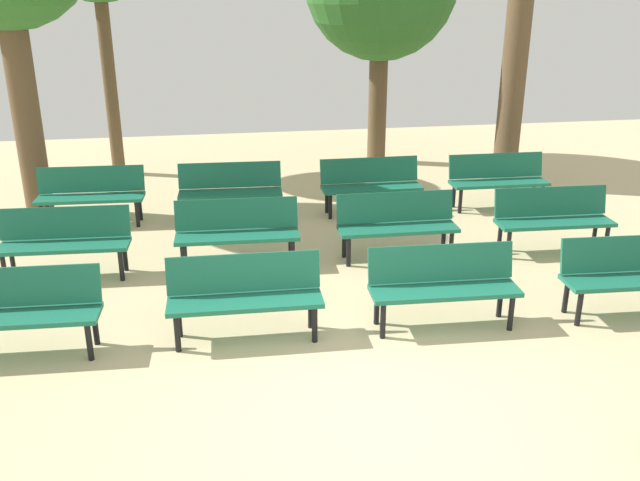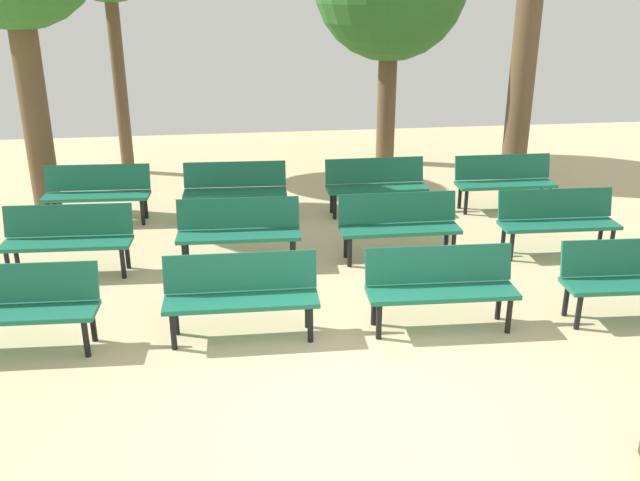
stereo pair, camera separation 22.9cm
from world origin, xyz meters
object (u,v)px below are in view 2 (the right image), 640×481
Objects in this scene: bench_r1_c3 at (557,218)px; bench_r2_c3 at (504,179)px; bench_r0_c1 at (241,291)px; bench_r2_c1 at (235,187)px; bench_r1_c0 at (68,236)px; bench_r1_c1 at (239,228)px; bench_r1_c2 at (399,222)px; bench_r0_c0 at (16,303)px; tree_1 at (521,91)px; bench_r0_c3 at (634,275)px; bench_r2_c2 at (376,183)px; bench_r0_c2 at (441,283)px; bench_r2_c0 at (97,190)px.

bench_r1_c3 is 1.98m from bench_r2_c3.
bench_r0_c1 is 0.99× the size of bench_r2_c1.
bench_r0_c1 is at bearing -39.66° from bench_r1_c0.
bench_r0_c1 is at bearing -88.35° from bench_r1_c1.
bench_r1_c2 is 2.19m from bench_r1_c3.
bench_r0_c0 is 1.01× the size of bench_r1_c2.
tree_1 is (5.02, 1.04, 1.23)m from bench_r2_c1.
tree_1 is at bearing 84.83° from bench_r0_c3.
bench_r0_c3 is 1.01× the size of bench_r2_c2.
bench_r0_c1 and bench_r1_c2 have the same top height.
bench_r2_c3 is (2.13, -0.07, 0.00)m from bench_r2_c2.
bench_r0_c0 is 1.01× the size of bench_r2_c2.
bench_r0_c0 and bench_r1_c1 have the same top height.
bench_r0_c0 is 4.49m from bench_r2_c1.
bench_r2_c1 is 1.01× the size of bench_r2_c2.
bench_r1_c3 is (4.32, -0.18, 0.00)m from bench_r1_c1.
bench_r0_c2 is 2.18m from bench_r0_c3.
bench_r2_c3 is at bearing 18.41° from bench_r1_c0.
bench_r1_c0 is 0.47× the size of tree_1.
bench_r2_c1 and bench_r2_c3 have the same top height.
bench_r1_c0 and bench_r2_c0 have the same top height.
bench_r1_c1 is at bearing 138.13° from bench_r0_c2.
bench_r1_c3 is 4.81m from bench_r2_c1.
bench_r2_c1 is (-0.00, 1.94, 0.00)m from bench_r1_c1.
bench_r0_c0 is 2.98m from bench_r1_c1.
bench_r0_c1 is 2.90m from bench_r1_c0.
bench_r0_c0 is at bearing -179.02° from bench_r0_c2.
bench_r1_c3 is at bearing 1.37° from bench_r1_c0.
bench_r0_c2 is 1.01× the size of bench_r1_c2.
bench_r2_c2 is at bearing 42.84° from bench_r0_c0.
bench_r2_c2 is (-2.03, 4.01, 0.00)m from bench_r0_c3.
bench_r0_c3 is 1.95m from bench_r1_c3.
bench_r1_c3 is (2.19, -0.12, 0.00)m from bench_r1_c2.
bench_r0_c1 is at bearing -135.64° from tree_1.
bench_r2_c2 is (4.36, -0.17, 0.00)m from bench_r2_c0.
bench_r1_c3 is at bearing 0.03° from bench_r1_c1.
bench_r1_c2 is (0.04, 1.98, 0.00)m from bench_r0_c2.
bench_r1_c2 is at bearing -40.31° from bench_r2_c1.
bench_r0_c2 is 1.98m from bench_r1_c2.
bench_r2_c0 is at bearing 154.57° from bench_r1_c2.
bench_r0_c1 and bench_r1_c3 have the same top height.
bench_r0_c0 is 1.01× the size of bench_r2_c3.
bench_r1_c0 is (-6.43, 2.14, 0.00)m from bench_r0_c3.
bench_r0_c0 is 6.82m from bench_r1_c3.
bench_r0_c1 is 2.87m from bench_r1_c2.
bench_r1_c3 is 6.81m from bench_r2_c0.
bench_r1_c0 and bench_r2_c3 have the same top height.
bench_r2_c0 is 4.36m from bench_r2_c2.
tree_1 reaches higher than bench_r0_c2.
bench_r0_c1 is 1.00× the size of bench_r0_c2.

